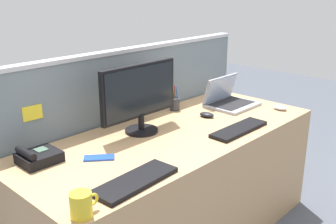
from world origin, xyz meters
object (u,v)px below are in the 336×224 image
(desktop_monitor, at_px, (140,95))
(keyboard_main, at_px, (239,129))
(computer_mouse_left_hand, at_px, (207,115))
(coffee_mug, at_px, (81,205))
(pen_cup, at_px, (175,104))
(keyboard_spare, at_px, (136,181))
(laptop, at_px, (228,99))
(desk_phone, at_px, (38,157))
(computer_mouse_right_hand, at_px, (280,108))
(cell_phone_blue_case, at_px, (99,158))

(desktop_monitor, xyz_separation_m, keyboard_main, (0.41, -0.43, -0.22))
(computer_mouse_left_hand, distance_m, coffee_mug, 1.31)
(pen_cup, distance_m, coffee_mug, 1.37)
(keyboard_spare, relative_size, pen_cup, 2.45)
(laptop, bearing_deg, desk_phone, 175.08)
(desk_phone, distance_m, keyboard_main, 1.16)
(desktop_monitor, relative_size, laptop, 1.62)
(computer_mouse_right_hand, xyz_separation_m, pen_cup, (-0.51, 0.53, 0.03))
(laptop, relative_size, keyboard_main, 0.79)
(desktop_monitor, distance_m, coffee_mug, 0.94)
(desktop_monitor, xyz_separation_m, pen_cup, (0.45, 0.13, -0.18))
(keyboard_main, bearing_deg, desk_phone, 156.20)
(computer_mouse_left_hand, distance_m, cell_phone_blue_case, 0.89)
(desktop_monitor, xyz_separation_m, desk_phone, (-0.65, 0.05, -0.20))
(keyboard_main, relative_size, cell_phone_blue_case, 2.80)
(desktop_monitor, xyz_separation_m, cell_phone_blue_case, (-0.41, -0.13, -0.22))
(keyboard_spare, distance_m, cell_phone_blue_case, 0.33)
(desktop_monitor, bearing_deg, pen_cup, 16.15)
(keyboard_spare, height_order, pen_cup, pen_cup)
(desktop_monitor, relative_size, cell_phone_blue_case, 3.60)
(desk_phone, height_order, cell_phone_blue_case, desk_phone)
(keyboard_spare, height_order, computer_mouse_right_hand, computer_mouse_right_hand)
(keyboard_main, height_order, computer_mouse_left_hand, computer_mouse_left_hand)
(desk_phone, height_order, keyboard_spare, desk_phone)
(desk_phone, xyz_separation_m, pen_cup, (1.09, 0.08, 0.01))
(keyboard_main, distance_m, keyboard_spare, 0.87)
(keyboard_main, xyz_separation_m, keyboard_spare, (-0.87, -0.03, 0.00))
(pen_cup, bearing_deg, laptop, -30.18)
(cell_phone_blue_case, xyz_separation_m, coffee_mug, (-0.36, -0.37, 0.05))
(keyboard_spare, height_order, coffee_mug, coffee_mug)
(computer_mouse_left_hand, bearing_deg, pen_cup, 83.24)
(keyboard_main, bearing_deg, desktop_monitor, 134.43)
(computer_mouse_right_hand, xyz_separation_m, computer_mouse_left_hand, (-0.48, 0.28, 0.00))
(cell_phone_blue_case, bearing_deg, computer_mouse_left_hand, -49.82)
(computer_mouse_right_hand, bearing_deg, laptop, 116.37)
(laptop, height_order, pen_cup, laptop)
(desk_phone, distance_m, computer_mouse_left_hand, 1.14)
(cell_phone_blue_case, bearing_deg, laptop, -47.42)
(desk_phone, xyz_separation_m, computer_mouse_right_hand, (1.60, -0.45, -0.02))
(desktop_monitor, relative_size, keyboard_spare, 1.32)
(keyboard_spare, xyz_separation_m, cell_phone_blue_case, (0.05, 0.33, -0.01))
(keyboard_main, relative_size, coffee_mug, 3.47)
(laptop, distance_m, cell_phone_blue_case, 1.20)
(keyboard_spare, height_order, computer_mouse_left_hand, computer_mouse_left_hand)
(laptop, height_order, desk_phone, laptop)
(computer_mouse_right_hand, height_order, coffee_mug, coffee_mug)
(keyboard_main, bearing_deg, keyboard_spare, -177.47)
(computer_mouse_left_hand, distance_m, pen_cup, 0.26)
(desktop_monitor, bearing_deg, computer_mouse_left_hand, -14.74)
(desktop_monitor, bearing_deg, keyboard_spare, -134.76)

